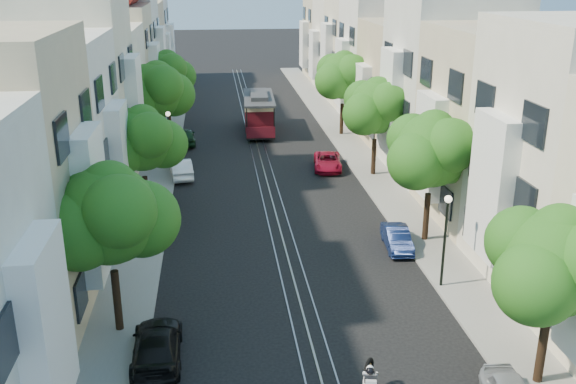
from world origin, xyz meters
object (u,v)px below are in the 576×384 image
object	(u,v)px
tree_w_b	(143,141)
parked_car_w_near	(157,346)
tree_e_c	(377,108)
cable_car	(259,111)
lamp_east	(446,227)
parked_car_w_far	(185,136)
tree_e_b	(433,152)
parked_car_e_mid	(397,238)
tree_e_d	(344,77)
lamp_west	(169,133)
parked_car_e_far	(328,161)
tree_e_a	(557,266)
tree_w_c	(157,92)
parked_car_w_mid	(181,168)
tree_w_a	(110,217)

from	to	relation	value
tree_w_b	parked_car_w_near	xyz separation A→B (m)	(1.54, -14.16, -3.78)
tree_e_c	cable_car	xyz separation A→B (m)	(-6.76, 13.06, -2.80)
lamp_east	parked_car_w_far	size ratio (longest dim) A/B	1.11
tree_e_b	parked_car_e_mid	world-z (taller)	tree_e_b
tree_e_d	parked_car_w_near	world-z (taller)	tree_e_d
tree_e_b	lamp_east	xyz separation A→B (m)	(-0.96, -4.98, -1.89)
lamp_west	parked_car_e_far	bearing A→B (deg)	-1.37
parked_car_e_mid	parked_car_w_near	world-z (taller)	parked_car_w_near
tree_e_a	cable_car	world-z (taller)	tree_e_a
lamp_east	cable_car	xyz separation A→B (m)	(-5.80, 29.04, -1.04)
tree_e_b	tree_w_c	size ratio (longest dim) A/B	0.94
tree_e_c	lamp_east	bearing A→B (deg)	-93.44
tree_e_a	parked_car_w_far	bearing A→B (deg)	111.55
cable_car	parked_car_w_mid	bearing A→B (deg)	-114.68
lamp_west	parked_car_e_mid	distance (m)	18.26
tree_e_b	tree_e_c	size ratio (longest dim) A/B	1.03
tree_e_b	cable_car	world-z (taller)	tree_e_b
tree_w_c	lamp_west	size ratio (longest dim) A/B	1.71
tree_e_c	tree_w_b	size ratio (longest dim) A/B	1.04
tree_w_a	tree_w_c	xyz separation A→B (m)	(0.00, 23.00, 0.34)
parked_car_e_far	tree_e_d	bearing A→B (deg)	80.57
tree_w_a	parked_car_e_far	world-z (taller)	tree_w_a
parked_car_e_mid	parked_car_e_far	xyz separation A→B (m)	(-1.12, 13.48, 0.01)
cable_car	tree_w_b	bearing A→B (deg)	-109.52
tree_e_b	tree_w_c	bearing A→B (deg)	131.99
parked_car_w_near	parked_car_w_mid	world-z (taller)	parked_car_w_mid
tree_e_c	parked_car_w_far	distance (m)	16.51
tree_e_b	parked_car_w_mid	world-z (taller)	tree_e_b
tree_w_c	cable_car	world-z (taller)	tree_w_c
tree_e_c	parked_car_w_mid	size ratio (longest dim) A/B	1.71
lamp_east	lamp_west	xyz separation A→B (m)	(-12.60, 18.00, 0.00)
tree_e_c	tree_e_d	size ratio (longest dim) A/B	0.95
parked_car_w_mid	cable_car	bearing A→B (deg)	-124.50
tree_e_d	parked_car_e_far	world-z (taller)	tree_e_d
tree_e_a	parked_car_w_near	distance (m)	13.70
parked_car_w_mid	parked_car_w_far	world-z (taller)	parked_car_w_far
parked_car_w_near	parked_car_w_far	xyz separation A→B (m)	(0.00, 29.73, 0.02)
tree_w_c	parked_car_e_mid	bearing A→B (deg)	-52.86
tree_e_c	tree_e_d	bearing A→B (deg)	90.00
tree_w_c	parked_car_w_mid	distance (m)	6.11
tree_w_c	parked_car_w_far	size ratio (longest dim) A/B	1.89
parked_car_e_mid	tree_e_c	bearing A→B (deg)	85.86
tree_w_c	parked_car_w_near	distance (m)	25.60
tree_e_b	parked_car_w_near	world-z (taller)	tree_e_b
tree_e_a	parked_car_e_mid	size ratio (longest dim) A/B	1.92
parked_car_e_far	parked_car_w_mid	xyz separation A→B (m)	(-10.00, -0.68, 0.08)
tree_e_a	parked_car_e_far	bearing A→B (deg)	96.59
tree_w_c	lamp_east	size ratio (longest dim) A/B	1.71
tree_w_a	parked_car_e_mid	size ratio (longest dim) A/B	2.04
parked_car_e_mid	tree_e_b	bearing A→B (deg)	26.46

